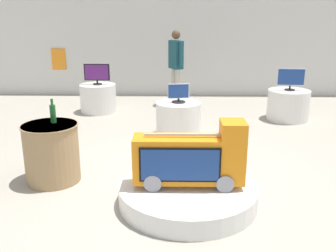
{
  "coord_description": "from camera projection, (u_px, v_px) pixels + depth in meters",
  "views": [
    {
      "loc": [
        0.11,
        -4.59,
        2.14
      ],
      "look_at": [
        -0.0,
        0.15,
        0.72
      ],
      "focal_mm": 40.93,
      "sensor_mm": 36.0,
      "label": 1
    }
  ],
  "objects": [
    {
      "name": "ground_plane",
      "position": [
        168.0,
        182.0,
        5.02
      ],
      "size": [
        30.0,
        30.0,
        0.0
      ],
      "primitive_type": "plane",
      "color": "#A8A091"
    },
    {
      "name": "back_wall_display",
      "position": [
        173.0,
        31.0,
        9.78
      ],
      "size": [
        12.36,
        0.13,
        3.32
      ],
      "color": "silver",
      "rests_on": "ground"
    },
    {
      "name": "main_display_pedestal",
      "position": [
        188.0,
        194.0,
        4.43
      ],
      "size": [
        1.6,
        1.6,
        0.23
      ],
      "primitive_type": "cylinder",
      "color": "silver",
      "rests_on": "ground"
    },
    {
      "name": "novelty_firetruck_tv",
      "position": [
        191.0,
        160.0,
        4.3
      ],
      "size": [
        1.25,
        0.39,
        0.76
      ],
      "color": "gray",
      "rests_on": "main_display_pedestal"
    },
    {
      "name": "display_pedestal_left_rear",
      "position": [
        178.0,
        119.0,
        6.79
      ],
      "size": [
        0.79,
        0.79,
        0.61
      ],
      "primitive_type": "cylinder",
      "color": "silver",
      "rests_on": "ground"
    },
    {
      "name": "tv_on_left_rear",
      "position": [
        179.0,
        93.0,
        6.65
      ],
      "size": [
        0.38,
        0.23,
        0.33
      ],
      "color": "black",
      "rests_on": "display_pedestal_left_rear"
    },
    {
      "name": "display_pedestal_center_rear",
      "position": [
        98.0,
        98.0,
        8.44
      ],
      "size": [
        0.79,
        0.79,
        0.61
      ],
      "primitive_type": "cylinder",
      "color": "silver",
      "rests_on": "ground"
    },
    {
      "name": "tv_on_center_rear",
      "position": [
        97.0,
        73.0,
        8.27
      ],
      "size": [
        0.55,
        0.19,
        0.45
      ],
      "color": "black",
      "rests_on": "display_pedestal_center_rear"
    },
    {
      "name": "display_pedestal_right_rear",
      "position": [
        288.0,
        105.0,
        7.82
      ],
      "size": [
        0.84,
        0.84,
        0.61
      ],
      "primitive_type": "cylinder",
      "color": "silver",
      "rests_on": "ground"
    },
    {
      "name": "tv_on_right_rear",
      "position": [
        291.0,
        78.0,
        7.66
      ],
      "size": [
        0.56,
        0.2,
        0.44
      ],
      "color": "black",
      "rests_on": "display_pedestal_right_rear"
    },
    {
      "name": "side_table_round",
      "position": [
        52.0,
        152.0,
        4.94
      ],
      "size": [
        0.72,
        0.72,
        0.77
      ],
      "color": "#9E7F56",
      "rests_on": "ground"
    },
    {
      "name": "bottle_on_side_table",
      "position": [
        53.0,
        113.0,
        4.89
      ],
      "size": [
        0.07,
        0.07,
        0.31
      ],
      "color": "#195926",
      "rests_on": "side_table_round"
    },
    {
      "name": "shopper_browsing_near_truck",
      "position": [
        176.0,
        62.0,
        8.76
      ],
      "size": [
        0.35,
        0.51,
        1.74
      ],
      "color": "#B2ADA3",
      "rests_on": "ground"
    }
  ]
}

